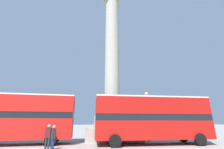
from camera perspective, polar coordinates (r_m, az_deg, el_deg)
ground_plane at (r=18.67m, az=0.00°, el=-23.58°), size 200.00×200.00×0.00m
monument_column at (r=19.13m, az=0.00°, el=-3.76°), size 5.86×5.86×21.72m
bus_a at (r=16.94m, az=-34.10°, el=-13.09°), size 11.27×3.46×4.38m
bus_b at (r=15.14m, az=14.85°, el=-15.57°), size 10.56×2.96×4.21m
equestrian_statue at (r=27.54m, az=21.87°, el=-16.69°), size 3.65×3.24×6.14m
street_lamp at (r=18.01m, az=13.47°, el=-14.10°), size 0.41×0.41×5.29m
pedestrian_near_lamp at (r=11.74m, az=-21.51°, el=-21.22°), size 0.39×0.48×1.72m
pedestrian_by_plinth at (r=12.55m, az=-23.15°, el=-20.57°), size 0.50×0.37×1.77m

